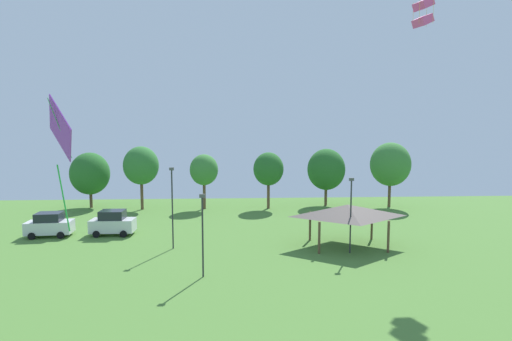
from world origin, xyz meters
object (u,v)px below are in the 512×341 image
at_px(kite_flying_4, 423,13).
at_px(light_post_1, 203,230).
at_px(kite_flying_3, 60,133).
at_px(treeline_tree_0, 90,174).
at_px(park_pavilion, 348,211).
at_px(treeline_tree_5, 390,164).
at_px(parked_car_leftmost, 50,225).
at_px(light_post_0, 172,204).
at_px(treeline_tree_4, 326,169).
at_px(treeline_tree_3, 268,169).
at_px(treeline_tree_1, 141,166).
at_px(parked_car_second_from_left, 113,223).
at_px(treeline_tree_2, 204,170).
at_px(light_post_2, 351,211).

relative_size(kite_flying_4, light_post_1, 0.43).
xyz_separation_m(kite_flying_3, treeline_tree_0, (-12.18, 36.85, -5.35)).
xyz_separation_m(kite_flying_4, park_pavilion, (-6.18, -0.66, -16.54)).
bearing_deg(treeline_tree_5, parked_car_leftmost, -161.40).
height_order(kite_flying_3, light_post_0, kite_flying_3).
relative_size(kite_flying_4, treeline_tree_0, 0.35).
bearing_deg(treeline_tree_4, treeline_tree_5, -9.92).
distance_m(treeline_tree_0, treeline_tree_3, 22.74).
xyz_separation_m(light_post_1, treeline_tree_0, (-16.24, 25.27, 1.17)).
xyz_separation_m(light_post_1, treeline_tree_5, (22.13, 23.70, 2.31)).
relative_size(kite_flying_4, treeline_tree_1, 0.31).
distance_m(kite_flying_4, treeline_tree_0, 41.49).
bearing_deg(kite_flying_4, park_pavilion, -173.87).
distance_m(park_pavilion, treeline_tree_0, 33.64).
height_order(parked_car_second_from_left, light_post_1, light_post_1).
relative_size(kite_flying_4, parked_car_leftmost, 0.59).
distance_m(treeline_tree_1, treeline_tree_2, 7.77).
xyz_separation_m(kite_flying_4, treeline_tree_5, (4.22, 16.42, -14.09)).
xyz_separation_m(parked_car_second_from_left, treeline_tree_0, (-6.86, 13.82, 3.23)).
relative_size(parked_car_second_from_left, park_pavilion, 0.55).
height_order(kite_flying_4, parked_car_second_from_left, kite_flying_4).
distance_m(light_post_0, treeline_tree_3, 19.38).
xyz_separation_m(park_pavilion, light_post_1, (-11.73, -6.61, 0.14)).
height_order(kite_flying_4, parked_car_leftmost, kite_flying_4).
bearing_deg(treeline_tree_4, light_post_0, -132.96).
xyz_separation_m(parked_car_leftmost, treeline_tree_2, (13.42, 12.55, 3.81)).
bearing_deg(treeline_tree_3, treeline_tree_4, 11.26).
bearing_deg(treeline_tree_0, parked_car_second_from_left, -63.59).
xyz_separation_m(parked_car_leftmost, treeline_tree_0, (-1.15, 14.10, 3.28)).
bearing_deg(treeline_tree_2, park_pavilion, -51.93).
distance_m(parked_car_leftmost, treeline_tree_4, 32.58).
bearing_deg(park_pavilion, light_post_1, -150.59).
bearing_deg(treeline_tree_4, treeline_tree_1, -176.57).
xyz_separation_m(park_pavilion, light_post_0, (-14.74, 0.06, 0.74)).
xyz_separation_m(light_post_2, treeline_tree_2, (-13.09, 19.06, 1.47)).
xyz_separation_m(park_pavilion, light_post_2, (-0.31, -1.96, 0.38)).
xyz_separation_m(park_pavilion, treeline_tree_2, (-13.40, 17.11, 1.85)).
height_order(treeline_tree_3, treeline_tree_5, treeline_tree_5).
relative_size(light_post_1, treeline_tree_3, 0.79).
relative_size(treeline_tree_0, treeline_tree_3, 0.99).
relative_size(kite_flying_4, treeline_tree_5, 0.29).
bearing_deg(parked_car_leftmost, treeline_tree_0, 90.16).
distance_m(kite_flying_4, park_pavilion, 17.67).
relative_size(light_post_2, treeline_tree_0, 0.86).
xyz_separation_m(treeline_tree_1, treeline_tree_3, (15.85, -0.12, -0.50)).
bearing_deg(treeline_tree_2, light_post_1, -85.97).
height_order(parked_car_leftmost, park_pavilion, park_pavilion).
bearing_deg(parked_car_second_from_left, kite_flying_4, -7.91).
distance_m(kite_flying_3, treeline_tree_2, 35.70).
xyz_separation_m(light_post_1, treeline_tree_1, (-9.42, 23.68, 2.30)).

